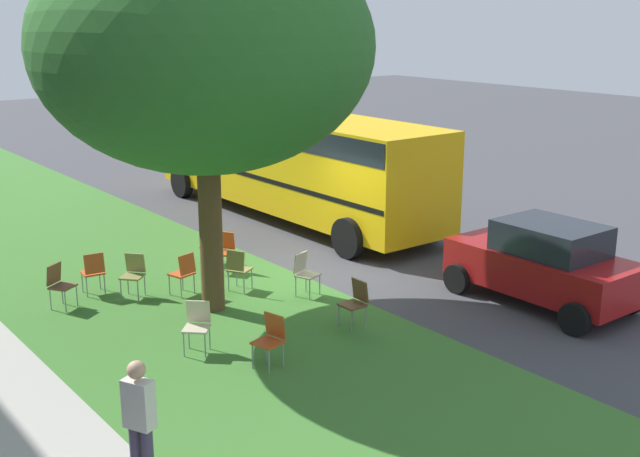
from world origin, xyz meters
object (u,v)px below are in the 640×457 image
chair_6 (133,272)px  chair_7 (93,270)px  chair_1 (197,323)px  chair_10 (238,267)px  chair_2 (224,249)px  chair_4 (355,300)px  parked_car (544,263)px  chair_5 (59,282)px  pedestrian_0 (140,421)px  street_tree (204,47)px  chair_0 (271,337)px  chair_3 (210,240)px  chair_8 (184,271)px  school_bus (291,154)px  chair_9 (305,271)px

chair_6 → chair_7: (0.61, 0.59, 0.00)m
chair_1 → chair_10: (2.15, -2.16, 0.00)m
chair_2 → chair_4: same height
chair_6 → parked_car: parked_car is taller
chair_4 → chair_5: same height
pedestrian_0 → street_tree: bearing=-38.4°
chair_4 → chair_0: bearing=101.7°
chair_3 → chair_2: bearing=174.4°
street_tree → chair_3: bearing=-29.2°
chair_6 → chair_8: bearing=-124.1°
chair_6 → school_bus: 7.26m
chair_0 → school_bus: bearing=-37.8°
pedestrian_0 → chair_7: bearing=-18.2°
street_tree → chair_7: bearing=34.1°
chair_5 → chair_6: size_ratio=1.00×
chair_5 → parked_car: parked_car is taller
chair_1 → chair_6: size_ratio=1.00×
chair_0 → chair_1: size_ratio=1.00×
chair_6 → parked_car: (-5.28, -6.15, 0.32)m
chair_2 → chair_5: bearing=89.9°
parked_car → street_tree: bearing=54.9°
chair_2 → chair_7: (0.33, 2.87, 0.00)m
chair_2 → chair_6: (-0.28, 2.28, 0.00)m
chair_3 → school_bus: school_bus is taller
chair_5 → chair_10: bearing=-111.9°
street_tree → parked_car: bearing=-125.1°
chair_7 → chair_4: bearing=-146.3°
chair_7 → chair_9: bearing=-128.6°
chair_8 → pedestrian_0: bearing=147.4°
chair_4 → chair_6: bearing=31.9°
pedestrian_0 → chair_0: bearing=-58.7°
pedestrian_0 → chair_4: bearing=-66.0°
chair_2 → chair_10: size_ratio=1.00×
street_tree → chair_6: bearing=29.5°
chair_4 → chair_2: bearing=2.5°
chair_6 → pedestrian_0: pedestrian_0 is taller
chair_4 → chair_10: size_ratio=1.00×
chair_6 → chair_10: same height
chair_3 → parked_car: bearing=-149.0°
chair_6 → school_bus: (3.35, -6.32, 1.24)m
chair_1 → chair_6: bearing=-6.0°
chair_4 → chair_7: size_ratio=1.00×
school_bus → chair_7: bearing=111.6°
chair_3 → parked_car: size_ratio=0.24×
school_bus → chair_9: bearing=146.5°
chair_8 → chair_7: bearing=50.3°
street_tree → chair_9: 4.81m
chair_4 → chair_6: size_ratio=1.00×
chair_6 → chair_8: size_ratio=1.00×
chair_6 → parked_car: size_ratio=0.24×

